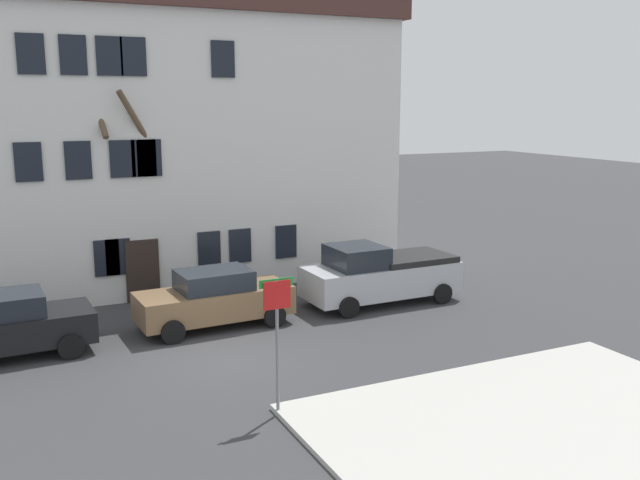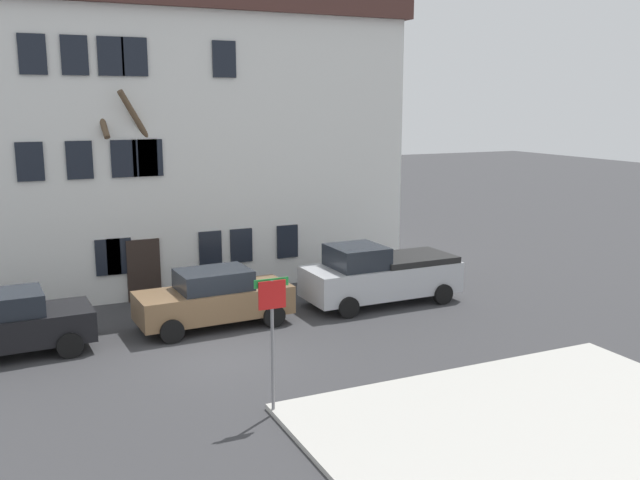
{
  "view_description": "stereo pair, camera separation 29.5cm",
  "coord_description": "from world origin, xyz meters",
  "px_view_note": "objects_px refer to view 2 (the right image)",
  "views": [
    {
      "loc": [
        -5.24,
        -16.81,
        6.59
      ],
      "look_at": [
        4.0,
        2.52,
        2.36
      ],
      "focal_mm": 39.26,
      "sensor_mm": 36.0,
      "label": 1
    },
    {
      "loc": [
        -4.97,
        -16.93,
        6.59
      ],
      "look_at": [
        4.0,
        2.52,
        2.36
      ],
      "focal_mm": 39.26,
      "sensor_mm": 36.0,
      "label": 2
    }
  ],
  "objects_px": {
    "tree_bare_mid": "(126,186)",
    "street_sign_pole": "(272,321)",
    "building_main": "(190,123)",
    "car_black_sedan": "(2,325)",
    "car_brown_sedan": "(214,298)",
    "pickup_truck_silver": "(380,274)"
  },
  "relations": [
    {
      "from": "tree_bare_mid",
      "to": "street_sign_pole",
      "type": "xyz_separation_m",
      "value": [
        1.12,
        -10.63,
        -1.74
      ]
    },
    {
      "from": "building_main",
      "to": "car_black_sedan",
      "type": "distance_m",
      "value": 11.48
    },
    {
      "from": "car_brown_sedan",
      "to": "street_sign_pole",
      "type": "height_order",
      "value": "street_sign_pole"
    },
    {
      "from": "car_black_sedan",
      "to": "car_brown_sedan",
      "type": "height_order",
      "value": "car_brown_sedan"
    },
    {
      "from": "car_black_sedan",
      "to": "street_sign_pole",
      "type": "distance_m",
      "value": 8.23
    },
    {
      "from": "building_main",
      "to": "car_black_sedan",
      "type": "xyz_separation_m",
      "value": [
        -7.1,
        -7.56,
        -4.92
      ]
    },
    {
      "from": "building_main",
      "to": "tree_bare_mid",
      "type": "bearing_deg",
      "value": -133.54
    },
    {
      "from": "pickup_truck_silver",
      "to": "car_brown_sedan",
      "type": "bearing_deg",
      "value": -179.06
    },
    {
      "from": "building_main",
      "to": "car_brown_sedan",
      "type": "bearing_deg",
      "value": -100.23
    },
    {
      "from": "building_main",
      "to": "pickup_truck_silver",
      "type": "distance_m",
      "value": 9.8
    },
    {
      "from": "car_black_sedan",
      "to": "street_sign_pole",
      "type": "xyz_separation_m",
      "value": [
        5.19,
        -6.26,
        1.23
      ]
    },
    {
      "from": "car_brown_sedan",
      "to": "car_black_sedan",
      "type": "bearing_deg",
      "value": -178.83
    },
    {
      "from": "tree_bare_mid",
      "to": "pickup_truck_silver",
      "type": "bearing_deg",
      "value": -29.34
    },
    {
      "from": "car_brown_sedan",
      "to": "street_sign_pole",
      "type": "distance_m",
      "value": 6.52
    },
    {
      "from": "building_main",
      "to": "tree_bare_mid",
      "type": "height_order",
      "value": "building_main"
    },
    {
      "from": "pickup_truck_silver",
      "to": "street_sign_pole",
      "type": "distance_m",
      "value": 9.09
    },
    {
      "from": "car_black_sedan",
      "to": "pickup_truck_silver",
      "type": "distance_m",
      "value": 11.47
    },
    {
      "from": "car_black_sedan",
      "to": "pickup_truck_silver",
      "type": "height_order",
      "value": "pickup_truck_silver"
    },
    {
      "from": "pickup_truck_silver",
      "to": "street_sign_pole",
      "type": "bearing_deg",
      "value": -134.11
    },
    {
      "from": "tree_bare_mid",
      "to": "street_sign_pole",
      "type": "relative_size",
      "value": 2.45
    },
    {
      "from": "tree_bare_mid",
      "to": "car_brown_sedan",
      "type": "height_order",
      "value": "tree_bare_mid"
    },
    {
      "from": "car_black_sedan",
      "to": "car_brown_sedan",
      "type": "xyz_separation_m",
      "value": [
        5.76,
        0.12,
        0.01
      ]
    }
  ]
}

